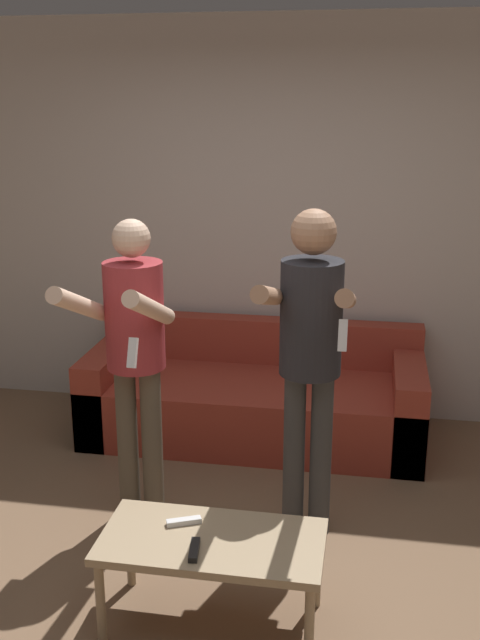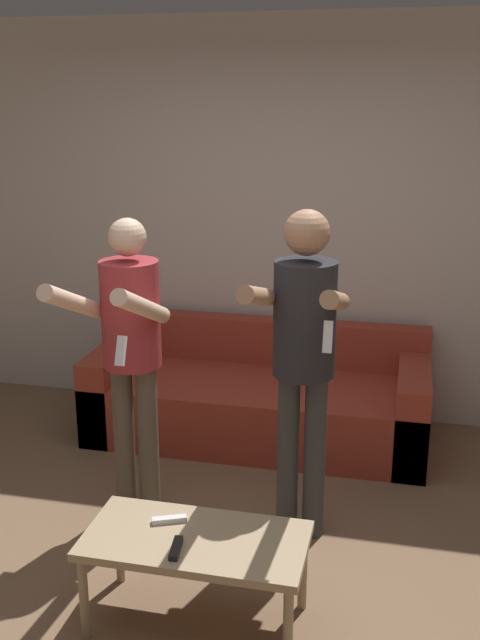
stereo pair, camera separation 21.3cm
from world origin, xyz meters
name	(u,v)px [view 1 (the left image)]	position (x,y,z in m)	size (l,w,h in m)	color
ground_plane	(207,593)	(0.00, 0.00, 0.00)	(14.00, 14.00, 0.00)	brown
wall_back	(274,223)	(0.00, 2.20, 1.35)	(6.40, 0.06, 2.70)	beige
couch	(255,399)	(-0.05, 1.72, 0.25)	(2.19, 0.90, 0.71)	#9E3828
person_standing_left	(134,341)	(-0.49, 0.58, 1.00)	(0.42, 0.75, 1.62)	brown
person_standing_right	(310,341)	(0.39, 0.58, 1.06)	(0.42, 0.73, 1.69)	#383838
coffee_table	(212,547)	(0.07, -0.19, 0.37)	(0.94, 0.47, 0.42)	tan
remote_near	(194,550)	(0.02, -0.30, 0.43)	(0.06, 0.15, 0.02)	black
remote_far	(184,521)	(-0.07, -0.11, 0.43)	(0.15, 0.09, 0.02)	white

